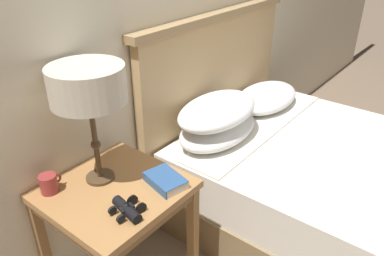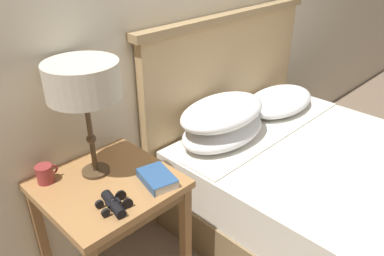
% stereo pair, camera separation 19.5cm
% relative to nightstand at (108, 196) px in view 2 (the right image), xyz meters
% --- Properties ---
extents(wall_back, '(8.00, 0.06, 2.60)m').
position_rel_nightstand_xyz_m(wall_back, '(0.63, 0.30, 0.73)').
color(wall_back, beige).
rests_on(wall_back, ground_plane).
extents(nightstand, '(0.58, 0.58, 0.66)m').
position_rel_nightstand_xyz_m(nightstand, '(0.00, 0.00, 0.00)').
color(nightstand, '#AD7A47').
rests_on(nightstand, ground_plane).
extents(bed, '(1.52, 1.87, 1.23)m').
position_rel_nightstand_xyz_m(bed, '(1.12, -0.58, -0.26)').
color(bed, olive).
rests_on(bed, ground_plane).
extents(table_lamp, '(0.32, 0.32, 0.54)m').
position_rel_nightstand_xyz_m(table_lamp, '(0.01, 0.09, 0.54)').
color(table_lamp, '#4C3823').
rests_on(table_lamp, nightstand).
extents(book_on_nightstand, '(0.17, 0.21, 0.04)m').
position_rel_nightstand_xyz_m(book_on_nightstand, '(0.16, -0.17, 0.11)').
color(book_on_nightstand, silver).
rests_on(book_on_nightstand, nightstand).
extents(binoculars_pair, '(0.15, 0.16, 0.05)m').
position_rel_nightstand_xyz_m(binoculars_pair, '(-0.08, -0.18, 0.11)').
color(binoculars_pair, black).
rests_on(binoculars_pair, nightstand).
extents(coffee_mug, '(0.10, 0.08, 0.08)m').
position_rel_nightstand_xyz_m(coffee_mug, '(-0.19, 0.19, 0.13)').
color(coffee_mug, '#993333').
rests_on(coffee_mug, nightstand).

